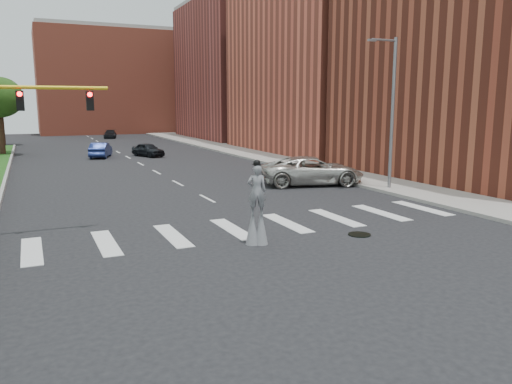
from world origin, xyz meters
The scene contains 15 objects.
ground_plane centered at (0.00, 0.00, 0.00)m, with size 160.00×160.00×0.00m, color black.
median_curb centered at (-10.45, 20.00, 0.14)m, with size 0.20×60.00×0.28m, color #999994.
sidewalk_right centered at (12.50, 25.00, 0.09)m, with size 5.00×90.00×0.18m, color gray.
manhole centered at (3.00, -2.00, 0.02)m, with size 0.90×0.90×0.04m, color black.
building_near centered at (22.00, 8.00, 11.00)m, with size 16.00×20.00×22.00m, color maroon.
building_mid centered at (22.00, 30.00, 12.00)m, with size 16.00×22.00×24.00m, color #C0533C.
building_far centered at (22.00, 54.00, 10.00)m, with size 16.00×22.00×20.00m, color brown.
building_backdrop centered at (6.00, 78.00, 9.00)m, with size 26.00×14.00×18.00m, color #C0533C.
streetlight centered at (10.90, 6.00, 4.90)m, with size 2.05×0.20×9.00m.
traffic_signal centered at (-9.78, 3.00, 4.15)m, with size 5.30×0.23×6.20m.
stilt_performer centered at (-1.30, -1.50, 1.32)m, with size 0.82×0.69×3.19m.
suv_crossing centered at (7.82, 9.79, 0.92)m, with size 3.05×6.61×1.84m, color beige.
car_near centered at (2.00, 31.99, 0.68)m, with size 1.60×3.98×1.36m, color black.
car_mid centered at (-2.44, 33.03, 0.73)m, with size 1.56×4.46×1.47m, color navy.
car_far centered at (2.67, 61.68, 0.62)m, with size 1.74×4.28×1.24m, color black.
Camera 1 is at (-8.81, -17.93, 5.17)m, focal length 35.00 mm.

